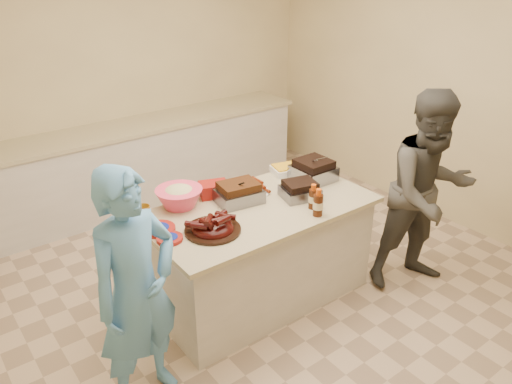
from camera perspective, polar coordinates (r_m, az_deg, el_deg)
room at (r=4.23m, az=1.95°, el=-11.28°), size 4.50×5.00×2.70m
back_counter at (r=5.66m, az=-12.12°, el=3.48°), size 3.60×0.64×0.90m
island at (r=4.19m, az=0.42°, el=-11.69°), size 1.74×0.92×0.82m
rib_platter at (r=3.43m, az=-4.96°, el=-4.49°), size 0.41×0.41×0.16m
pulled_pork_tray at (r=3.81m, az=-1.98°, el=-1.12°), size 0.37×0.30×0.10m
brisket_tray at (r=3.89m, az=5.00°, el=-0.60°), size 0.33×0.29×0.08m
roasting_pan at (r=4.20m, az=6.52°, el=1.40°), size 0.31×0.31×0.12m
coleslaw_bowl at (r=3.79m, az=-8.69°, el=-1.62°), size 0.35×0.35×0.24m
sausage_plate at (r=3.95m, az=-0.72°, el=-0.11°), size 0.34×0.34×0.05m
mac_cheese_dish at (r=4.32m, az=3.63°, el=2.24°), size 0.31×0.26×0.07m
bbq_bottle_a at (r=3.74m, az=6.48°, el=-1.83°), size 0.07×0.07×0.19m
bbq_bottle_b at (r=3.64m, az=7.03°, el=-2.66°), size 0.07×0.07×0.21m
mustard_bottle at (r=3.73m, az=-1.01°, el=-1.73°), size 0.04×0.04×0.11m
sauce_bowl at (r=3.86m, az=-3.07°, el=-0.77°), size 0.15×0.05×0.15m
plate_stack_large at (r=3.49m, az=-11.00°, el=-4.37°), size 0.22×0.22×0.03m
plate_stack_small at (r=3.37m, az=-9.82°, el=-5.44°), size 0.18×0.18×0.02m
plastic_cup at (r=3.68m, az=-12.66°, el=-2.85°), size 0.10×0.09×0.10m
basket_stack at (r=3.92m, az=-4.83°, el=-0.41°), size 0.26×0.23×0.11m
guest_gray at (r=4.58m, az=17.58°, el=-9.42°), size 1.30×1.83×0.63m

